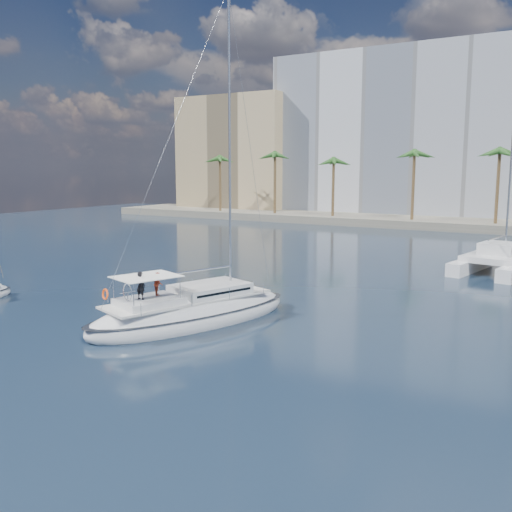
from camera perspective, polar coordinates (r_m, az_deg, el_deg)
The scene contains 9 objects.
ground at distance 33.04m, azimuth -3.40°, elevation -6.56°, with size 160.00×160.00×0.00m, color black.
quay at distance 89.51m, azimuth 19.15°, elevation 3.12°, with size 120.00×14.00×1.20m, color gray.
building_modern at distance 103.86m, azimuth 14.32°, elevation 11.47°, with size 42.00×16.00×28.00m, color silver.
building_tan_left at distance 112.62m, azimuth -1.36°, elevation 9.98°, with size 22.00×14.00×22.00m, color tan.
palm_left at distance 98.20m, azimuth -1.14°, elevation 9.73°, with size 3.60×3.60×12.30m.
palm_centre at distance 85.23m, azimuth 18.93°, elevation 9.39°, with size 3.60×3.60×12.30m.
main_sloop at distance 32.85m, azimuth -6.37°, elevation -5.67°, with size 8.25×13.83×19.56m.
catamaran at distance 52.27m, azimuth 23.08°, elevation -0.31°, with size 6.76×10.92×15.11m.
seagull at distance 36.55m, azimuth -4.58°, elevation -3.35°, with size 1.14×0.49×0.21m.
Camera 1 is at (17.97, -26.30, 8.77)m, focal length 40.00 mm.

